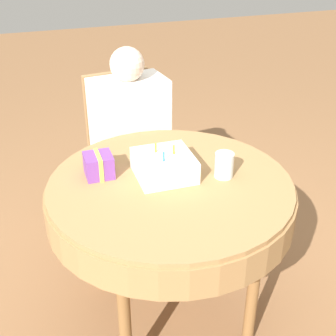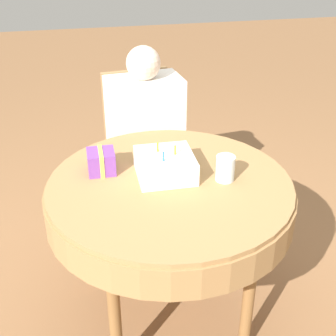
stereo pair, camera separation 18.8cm
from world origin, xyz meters
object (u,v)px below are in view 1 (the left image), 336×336
at_px(person, 131,126).
at_px(chair, 126,147).
at_px(birthday_cake, 164,165).
at_px(gift_box, 99,165).
at_px(drinking_glass, 224,165).

bearing_deg(person, chair, 90.00).
height_order(person, birthday_cake, person).
height_order(chair, gift_box, chair).
xyz_separation_m(chair, gift_box, (-0.27, -0.69, 0.29)).
relative_size(person, gift_box, 9.13).
xyz_separation_m(person, gift_box, (-0.28, -0.60, 0.12)).
relative_size(birthday_cake, gift_box, 1.95).
distance_m(birthday_cake, drinking_glass, 0.25).
height_order(chair, drinking_glass, chair).
relative_size(person, drinking_glass, 10.21).
height_order(birthday_cake, drinking_glass, birthday_cake).
xyz_separation_m(person, birthday_cake, (-0.03, -0.68, 0.12)).
bearing_deg(gift_box, drinking_glass, -18.84).
bearing_deg(chair, person, -90.00).
bearing_deg(birthday_cake, chair, 88.93).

